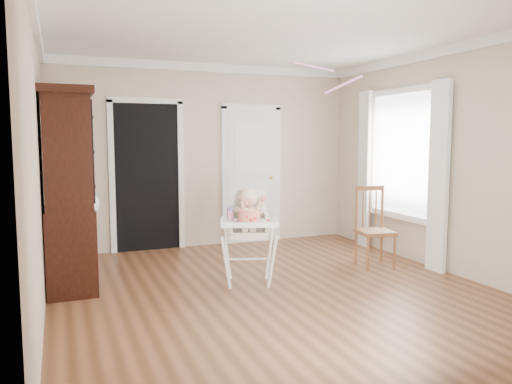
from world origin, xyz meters
name	(u,v)px	position (x,y,z in m)	size (l,w,h in m)	color
floor	(275,291)	(0.00, 0.00, 0.00)	(5.00, 5.00, 0.00)	#51311B
ceiling	(276,29)	(0.00, 0.00, 2.70)	(5.00, 5.00, 0.00)	white
wall_back	(207,156)	(0.00, 2.50, 1.35)	(4.50, 4.50, 0.00)	beige
wall_left	(37,169)	(-2.25, 0.00, 1.35)	(5.00, 5.00, 0.00)	beige
wall_right	(447,160)	(2.25, 0.00, 1.35)	(5.00, 5.00, 0.00)	beige
crown_molding	(276,35)	(0.00, 0.00, 2.64)	(4.50, 5.00, 0.12)	white
doorway	(147,174)	(-0.90, 2.48, 1.11)	(1.06, 0.05, 2.22)	black
closet_door	(252,176)	(0.70, 2.48, 1.02)	(0.96, 0.09, 2.13)	white
window_right	(399,163)	(2.18, 0.80, 1.29)	(0.13, 1.84, 2.30)	white
high_chair	(249,225)	(-0.15, 0.37, 0.65)	(0.81, 0.91, 1.06)	white
baby	(249,211)	(-0.14, 0.40, 0.82)	(0.30, 0.30, 0.49)	beige
cake	(249,216)	(-0.25, 0.10, 0.81)	(0.30, 0.30, 0.14)	silver
sippy_cup	(230,214)	(-0.39, 0.30, 0.81)	(0.07, 0.07, 0.17)	#CD7DA4
china_cabinet	(68,189)	(-1.99, 1.04, 1.06)	(0.56, 1.26, 2.12)	black
dining_chair	(374,229)	(1.59, 0.49, 0.47)	(0.47, 0.47, 1.01)	brown
streamer	(313,67)	(0.48, 0.10, 2.37)	(0.03, 0.50, 0.02)	#F78FC9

